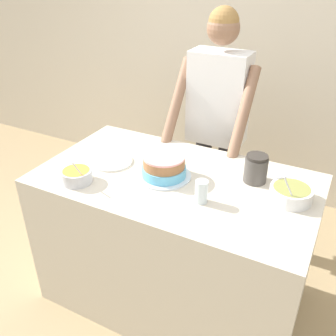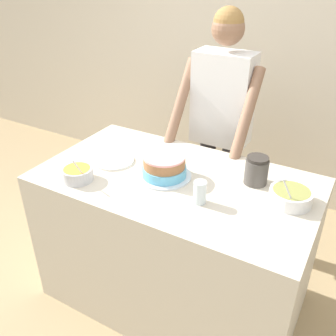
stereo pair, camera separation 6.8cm
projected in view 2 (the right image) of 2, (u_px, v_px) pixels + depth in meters
The scene contains 9 objects.
wall_back at pixel (269, 47), 2.95m from camera, with size 10.00×0.05×2.60m.
counter at pixel (175, 241), 2.23m from camera, with size 1.50×0.84×0.88m.
person_baker at pixel (221, 112), 2.49m from camera, with size 0.52×0.46×1.67m.
cake at pixel (164, 167), 1.99m from camera, with size 0.29×0.29×0.13m.
frosting_bowl_olive at pixel (291, 196), 1.79m from camera, with size 0.21×0.21×0.16m.
frosting_bowl_orange at pixel (77, 174), 1.97m from camera, with size 0.16×0.16×0.15m.
drinking_glass at pixel (200, 192), 1.78m from camera, with size 0.06×0.06×0.12m.
ceramic_plate at pixel (114, 160), 2.17m from camera, with size 0.24×0.24×0.01m.
stoneware_jar at pixel (256, 170), 1.93m from camera, with size 0.12×0.12×0.15m.
Camera 2 is at (0.82, -1.10, 1.92)m, focal length 40.00 mm.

